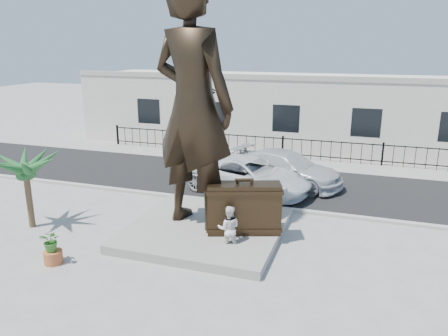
# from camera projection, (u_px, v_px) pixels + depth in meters

# --- Properties ---
(ground) EXTENTS (100.00, 100.00, 0.00)m
(ground) POSITION_uv_depth(u_px,v_px,m) (204.00, 254.00, 13.90)
(ground) COLOR #9E9991
(ground) RESTS_ON ground
(street) EXTENTS (40.00, 7.00, 0.01)m
(street) POSITION_uv_depth(u_px,v_px,m) (263.00, 181.00, 21.19)
(street) COLOR black
(street) RESTS_ON ground
(curb) EXTENTS (40.00, 0.25, 0.12)m
(curb) POSITION_uv_depth(u_px,v_px,m) (243.00, 204.00, 17.98)
(curb) COLOR #A5A399
(curb) RESTS_ON ground
(far_sidewalk) EXTENTS (40.00, 2.50, 0.02)m
(far_sidewalk) POSITION_uv_depth(u_px,v_px,m) (279.00, 161.00, 24.84)
(far_sidewalk) COLOR #9E9991
(far_sidewalk) RESTS_ON ground
(plinth) EXTENTS (5.20, 5.20, 0.30)m
(plinth) POSITION_uv_depth(u_px,v_px,m) (206.00, 229.00, 15.37)
(plinth) COLOR gray
(plinth) RESTS_ON ground
(fence) EXTENTS (22.00, 0.10, 1.20)m
(fence) POSITION_uv_depth(u_px,v_px,m) (283.00, 148.00, 25.40)
(fence) COLOR black
(fence) RESTS_ON ground
(building) EXTENTS (28.00, 7.00, 4.40)m
(building) POSITION_uv_depth(u_px,v_px,m) (296.00, 110.00, 28.79)
(building) COLOR silver
(building) RESTS_ON ground
(statue) EXTENTS (3.45, 2.73, 8.31)m
(statue) POSITION_uv_depth(u_px,v_px,m) (193.00, 106.00, 14.45)
(statue) COLOR black
(statue) RESTS_ON plinth
(suitcase) EXTENTS (2.55, 1.53, 1.71)m
(suitcase) POSITION_uv_depth(u_px,v_px,m) (244.00, 208.00, 14.56)
(suitcase) COLOR black
(suitcase) RESTS_ON plinth
(tourist) EXTENTS (0.87, 0.76, 1.51)m
(tourist) POSITION_uv_depth(u_px,v_px,m) (229.00, 228.00, 13.94)
(tourist) COLOR white
(tourist) RESTS_ON ground
(car_white) EXTENTS (6.15, 3.94, 1.58)m
(car_white) POSITION_uv_depth(u_px,v_px,m) (248.00, 175.00, 19.38)
(car_white) COLOR silver
(car_white) RESTS_ON street
(car_silver) EXTENTS (5.79, 3.63, 1.57)m
(car_silver) POSITION_uv_depth(u_px,v_px,m) (286.00, 168.00, 20.54)
(car_silver) COLOR silver
(car_silver) RESTS_ON street
(worker) EXTENTS (1.33, 1.19, 1.79)m
(worker) POSITION_uv_depth(u_px,v_px,m) (189.00, 138.00, 26.52)
(worker) COLOR orange
(worker) RESTS_ON far_sidewalk
(palm_tree) EXTENTS (1.80, 1.80, 3.20)m
(palm_tree) POSITION_uv_depth(u_px,v_px,m) (33.00, 227.00, 15.95)
(palm_tree) COLOR #1C4F22
(palm_tree) RESTS_ON ground
(planter) EXTENTS (0.56, 0.56, 0.40)m
(planter) POSITION_uv_depth(u_px,v_px,m) (53.00, 257.00, 13.25)
(planter) COLOR #AE582E
(planter) RESTS_ON ground
(shrub) EXTENTS (0.69, 0.62, 0.68)m
(shrub) POSITION_uv_depth(u_px,v_px,m) (51.00, 241.00, 13.10)
(shrub) COLOR #346F24
(shrub) RESTS_ON planter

